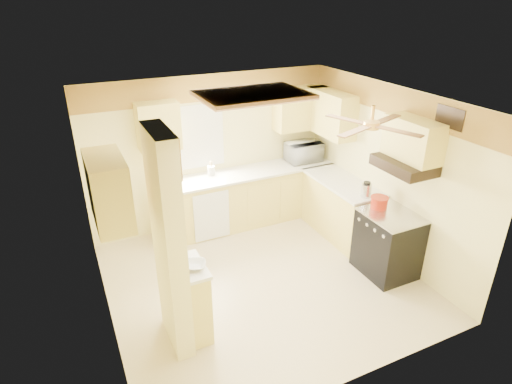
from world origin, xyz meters
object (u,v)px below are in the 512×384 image
stove (388,243)px  microwave (304,152)px  bowl (195,265)px  dutch_oven (379,202)px  kettle (366,190)px

stove → microwave: microwave is taller
bowl → microwave: bearing=39.6°
microwave → dutch_oven: size_ratio=2.42×
dutch_oven → kettle: 0.32m
dutch_oven → kettle: size_ratio=1.06×
microwave → dutch_oven: 1.95m
microwave → dutch_oven: microwave is taller
microwave → dutch_oven: (0.04, -1.94, -0.11)m
stove → kettle: bearing=90.7°
microwave → kettle: 1.63m
stove → bowl: size_ratio=3.90×
microwave → kettle: size_ratio=2.58×
dutch_oven → kettle: (0.03, 0.32, 0.05)m
bowl → dutch_oven: 2.76m
dutch_oven → stove: bearing=-82.4°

